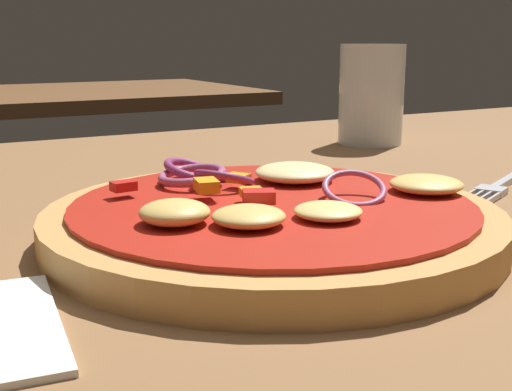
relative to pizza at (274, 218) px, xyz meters
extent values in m
cube|color=brown|center=(0.00, -0.02, -0.02)|extent=(1.39, 0.90, 0.03)
cylinder|color=tan|center=(0.00, 0.00, 0.00)|extent=(0.25, 0.25, 0.02)
cylinder|color=red|center=(0.00, 0.00, 0.01)|extent=(0.22, 0.22, 0.00)
ellipsoid|color=#EFCC72|center=(0.01, -0.04, 0.01)|extent=(0.03, 0.03, 0.01)
ellipsoid|color=#E5BC60|center=(0.09, -0.02, 0.01)|extent=(0.04, 0.04, 0.01)
ellipsoid|color=#F4DB8E|center=(0.04, 0.04, 0.01)|extent=(0.05, 0.05, 0.01)
ellipsoid|color=#E5BC60|center=(-0.07, -0.02, 0.01)|extent=(0.03, 0.03, 0.01)
ellipsoid|color=#E5BC60|center=(-0.04, -0.04, 0.01)|extent=(0.04, 0.04, 0.01)
torus|color=#B25984|center=(0.04, -0.01, 0.02)|extent=(0.05, 0.05, 0.02)
torus|color=#93386B|center=(-0.02, 0.07, 0.02)|extent=(0.05, 0.05, 0.02)
torus|color=#93386B|center=(-0.01, 0.05, 0.02)|extent=(0.05, 0.05, 0.02)
torus|color=#B25984|center=(-0.02, 0.06, 0.02)|extent=(0.04, 0.04, 0.01)
cube|color=orange|center=(0.00, 0.04, 0.02)|extent=(0.01, 0.02, 0.01)
cube|color=orange|center=(-0.03, 0.02, 0.02)|extent=(0.01, 0.02, 0.01)
cube|color=red|center=(-0.07, 0.05, 0.02)|extent=(0.01, 0.01, 0.01)
cube|color=orange|center=(-0.01, 0.01, 0.02)|extent=(0.01, 0.01, 0.00)
cube|color=red|center=(-0.02, -0.01, 0.02)|extent=(0.02, 0.02, 0.01)
cube|color=silver|center=(0.19, 0.02, -0.01)|extent=(0.02, 0.03, 0.00)
cube|color=silver|center=(0.16, 0.01, -0.01)|extent=(0.03, 0.01, 0.00)
cube|color=silver|center=(0.16, 0.01, -0.01)|extent=(0.03, 0.01, 0.00)
cube|color=silver|center=(0.17, 0.00, -0.01)|extent=(0.03, 0.01, 0.00)
cube|color=silver|center=(0.17, 0.00, -0.01)|extent=(0.03, 0.01, 0.00)
cylinder|color=silver|center=(0.26, 0.24, 0.04)|extent=(0.07, 0.07, 0.10)
cylinder|color=#9E510F|center=(0.26, 0.24, 0.01)|extent=(0.06, 0.06, 0.05)
cylinder|color=white|center=(0.26, 0.24, 0.04)|extent=(0.06, 0.06, 0.01)
cube|color=brown|center=(0.16, 1.12, -0.02)|extent=(0.76, 0.49, 0.03)
camera|label=1|loc=(-0.19, -0.31, 0.10)|focal=47.80mm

